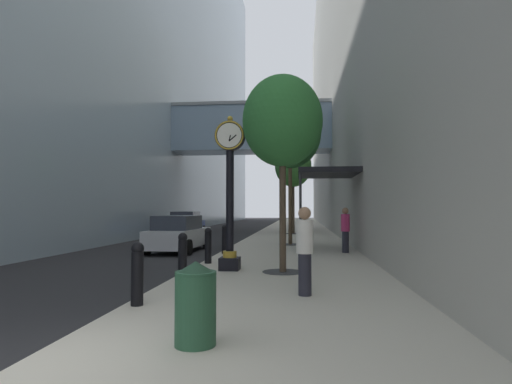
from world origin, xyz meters
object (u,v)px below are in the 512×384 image
at_px(bollard_fourth, 225,238).
at_px(street_tree_mid_near, 290,133).
at_px(trash_bin, 196,302).
at_px(car_silver_mid, 179,234).
at_px(bollard_second, 183,255).
at_px(street_tree_near, 282,122).
at_px(street_tree_mid_far, 293,166).
at_px(pedestrian_walking, 345,229).
at_px(bollard_third, 208,245).
at_px(street_clock, 230,185).
at_px(pedestrian_by_clock, 305,248).
at_px(bollard_nearest, 137,272).
at_px(car_blue_near, 186,224).

relative_size(bollard_fourth, street_tree_mid_near, 0.16).
xyz_separation_m(trash_bin, car_silver_mid, (-3.93, 12.66, 0.08)).
relative_size(bollard_second, car_silver_mid, 0.25).
bearing_deg(street_tree_near, street_tree_mid_far, 90.00).
relative_size(bollard_fourth, pedestrian_walking, 0.64).
xyz_separation_m(bollard_third, street_tree_mid_near, (2.41, 7.22, 4.77)).
relative_size(street_tree_near, car_silver_mid, 1.18).
bearing_deg(bollard_fourth, trash_bin, -81.71).
height_order(street_clock, pedestrian_by_clock, street_clock).
distance_m(street_clock, bollard_fourth, 4.72).
height_order(street_tree_near, car_silver_mid, street_tree_near).
distance_m(street_clock, trash_bin, 6.76).
relative_size(bollard_nearest, bollard_second, 1.00).
relative_size(street_clock, street_tree_near, 0.81).
relative_size(street_tree_mid_near, car_silver_mid, 1.56).
distance_m(bollard_third, street_tree_near, 4.55).
relative_size(bollard_third, car_silver_mid, 0.25).
xyz_separation_m(bollard_nearest, bollard_third, (0.00, 5.81, 0.00)).
bearing_deg(pedestrian_walking, pedestrian_by_clock, -101.28).
xyz_separation_m(bollard_third, pedestrian_walking, (4.64, 3.73, 0.34)).
height_order(bollard_second, pedestrian_walking, pedestrian_walking).
bearing_deg(car_silver_mid, bollard_fourth, -39.02).
bearing_deg(bollard_fourth, car_silver_mid, 140.98).
height_order(bollard_nearest, bollard_second, same).
bearing_deg(street_tree_mid_near, bollard_third, -108.45).
height_order(bollard_third, car_silver_mid, car_silver_mid).
relative_size(bollard_third, car_blue_near, 0.25).
relative_size(bollard_second, pedestrian_by_clock, 0.64).
relative_size(street_tree_mid_far, pedestrian_walking, 3.48).
xyz_separation_m(street_clock, pedestrian_walking, (3.72, 5.09, -1.45)).
height_order(bollard_third, pedestrian_by_clock, pedestrian_by_clock).
distance_m(bollard_fourth, street_tree_near, 6.21).
bearing_deg(trash_bin, car_silver_mid, 107.24).
bearing_deg(bollard_nearest, trash_bin, -52.36).
distance_m(bollard_nearest, car_blue_near, 21.57).
bearing_deg(street_tree_near, street_tree_mid_near, 90.00).
relative_size(bollard_second, trash_bin, 1.07).
height_order(street_clock, bollard_nearest, street_clock).
bearing_deg(car_silver_mid, bollard_nearest, -77.47).
xyz_separation_m(bollard_third, street_tree_mid_far, (2.41, 16.07, 4.05)).
relative_size(bollard_second, bollard_fourth, 1.00).
bearing_deg(pedestrian_by_clock, bollard_second, 149.80).
height_order(bollard_nearest, street_tree_mid_near, street_tree_mid_near).
bearing_deg(pedestrian_walking, bollard_nearest, -115.93).
height_order(street_tree_mid_near, car_silver_mid, street_tree_mid_near).
xyz_separation_m(street_clock, street_tree_mid_far, (1.49, 17.44, 2.26)).
distance_m(street_clock, bollard_nearest, 4.88).
bearing_deg(car_blue_near, pedestrian_by_clock, -68.45).
relative_size(bollard_nearest, pedestrian_by_clock, 0.64).
bearing_deg(street_tree_mid_near, car_blue_near, 132.35).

